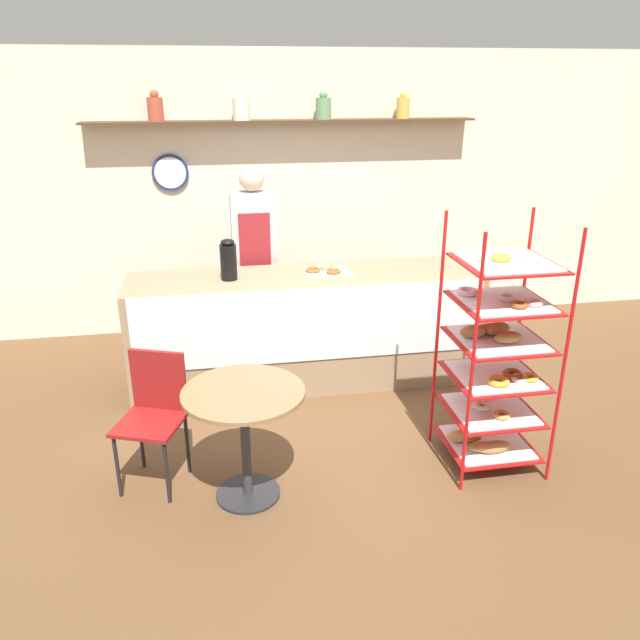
{
  "coord_description": "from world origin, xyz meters",
  "views": [
    {
      "loc": [
        -0.73,
        -3.79,
        2.45
      ],
      "look_at": [
        0.0,
        0.35,
        0.8
      ],
      "focal_mm": 35.0,
      "sensor_mm": 36.0,
      "label": 1
    }
  ],
  "objects_px": {
    "pastry_rack": "(495,361)",
    "coffee_carafe": "(228,260)",
    "cafe_table": "(244,418)",
    "cafe_chair": "(154,406)",
    "donut_tray_counter": "(325,269)",
    "person_worker": "(255,256)"
  },
  "relations": [
    {
      "from": "cafe_table",
      "to": "coffee_carafe",
      "type": "height_order",
      "value": "coffee_carafe"
    },
    {
      "from": "person_worker",
      "to": "cafe_table",
      "type": "relative_size",
      "value": 2.38
    },
    {
      "from": "coffee_carafe",
      "to": "pastry_rack",
      "type": "bearing_deg",
      "value": -40.9
    },
    {
      "from": "pastry_rack",
      "to": "coffee_carafe",
      "type": "xyz_separation_m",
      "value": [
        -1.62,
        1.41,
        0.36
      ]
    },
    {
      "from": "cafe_chair",
      "to": "donut_tray_counter",
      "type": "xyz_separation_m",
      "value": [
        1.33,
        1.29,
        0.44
      ]
    },
    {
      "from": "coffee_carafe",
      "to": "donut_tray_counter",
      "type": "relative_size",
      "value": 0.88
    },
    {
      "from": "pastry_rack",
      "to": "cafe_chair",
      "type": "distance_m",
      "value": 2.18
    },
    {
      "from": "pastry_rack",
      "to": "coffee_carafe",
      "type": "distance_m",
      "value": 2.18
    },
    {
      "from": "person_worker",
      "to": "donut_tray_counter",
      "type": "relative_size",
      "value": 4.69
    },
    {
      "from": "cafe_table",
      "to": "cafe_chair",
      "type": "xyz_separation_m",
      "value": [
        -0.54,
        0.3,
        -0.03
      ]
    },
    {
      "from": "donut_tray_counter",
      "to": "pastry_rack",
      "type": "bearing_deg",
      "value": -60.61
    },
    {
      "from": "donut_tray_counter",
      "to": "cafe_table",
      "type": "bearing_deg",
      "value": -116.27
    },
    {
      "from": "pastry_rack",
      "to": "person_worker",
      "type": "bearing_deg",
      "value": 124.8
    },
    {
      "from": "cafe_table",
      "to": "cafe_chair",
      "type": "distance_m",
      "value": 0.62
    },
    {
      "from": "person_worker",
      "to": "donut_tray_counter",
      "type": "distance_m",
      "value": 0.74
    },
    {
      "from": "pastry_rack",
      "to": "cafe_chair",
      "type": "relative_size",
      "value": 1.94
    },
    {
      "from": "person_worker",
      "to": "coffee_carafe",
      "type": "relative_size",
      "value": 5.31
    },
    {
      "from": "pastry_rack",
      "to": "donut_tray_counter",
      "type": "relative_size",
      "value": 4.48
    },
    {
      "from": "pastry_rack",
      "to": "donut_tray_counter",
      "type": "bearing_deg",
      "value": 119.39
    },
    {
      "from": "pastry_rack",
      "to": "person_worker",
      "type": "relative_size",
      "value": 0.96
    },
    {
      "from": "coffee_carafe",
      "to": "donut_tray_counter",
      "type": "xyz_separation_m",
      "value": [
        0.79,
        0.07,
        -0.14
      ]
    },
    {
      "from": "person_worker",
      "to": "pastry_rack",
      "type": "bearing_deg",
      "value": -55.2
    }
  ]
}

